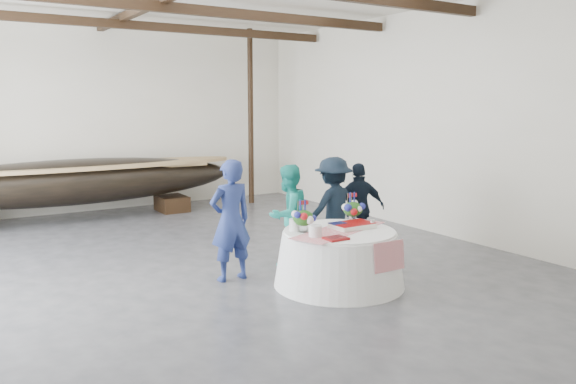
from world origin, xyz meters
TOP-DOWN VIEW (x-y plane):
  - floor at (0.00, 0.00)m, footprint 10.00×12.00m
  - wall_back at (0.00, 6.00)m, footprint 10.00×0.02m
  - wall_front at (0.00, -6.00)m, footprint 10.00×0.02m
  - wall_right at (5.00, 0.00)m, footprint 0.02×12.00m
  - pavilion_structure at (0.00, 0.84)m, footprint 9.80×11.76m
  - longboat_display at (-0.95, 4.91)m, footprint 7.45×1.49m
  - banquet_table at (1.33, -1.82)m, footprint 1.89×1.89m
  - tabletop_items at (1.31, -1.64)m, footprint 1.83×1.14m
  - guest_woman_blue at (0.10, -0.78)m, footprint 0.68×0.46m
  - guest_woman_teal at (1.26, -0.54)m, footprint 0.95×0.83m
  - guest_man_left at (2.15, -0.55)m, footprint 1.15×0.71m
  - guest_man_right at (2.72, -0.55)m, footprint 1.01×0.68m

SIDE VIEW (x-z plane):
  - floor at x=0.00m, z-range -0.01..0.01m
  - banquet_table at x=1.33m, z-range 0.00..0.81m
  - guest_man_right at x=2.72m, z-range 0.00..1.59m
  - guest_woman_teal at x=1.26m, z-range 0.00..1.65m
  - guest_man_left at x=2.15m, z-range 0.00..1.72m
  - longboat_display at x=-0.95m, z-range 0.19..1.59m
  - guest_woman_blue at x=0.10m, z-range 0.00..1.81m
  - tabletop_items at x=1.31m, z-range 0.76..1.16m
  - wall_back at x=0.00m, z-range 0.00..4.50m
  - wall_front at x=0.00m, z-range 0.00..4.50m
  - wall_right at x=5.00m, z-range 0.00..4.50m
  - pavilion_structure at x=0.00m, z-range 1.75..6.25m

